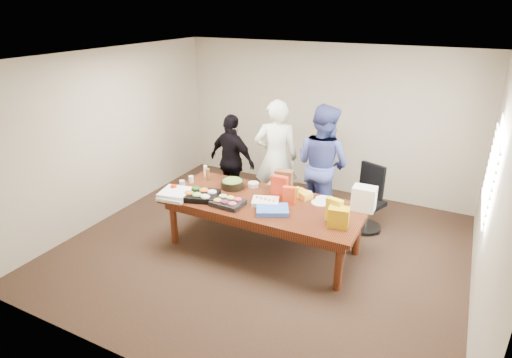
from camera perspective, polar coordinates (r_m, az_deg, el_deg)
The scene contains 39 objects.
floor at distance 6.26m, azimuth 0.96°, elevation -9.37°, with size 5.50×5.00×0.02m, color #47301E.
ceiling at distance 5.34m, azimuth 1.16°, elevation 16.19°, with size 5.50×5.00×0.02m, color white.
wall_back at distance 7.88m, azimuth 9.09°, elevation 8.00°, with size 5.50×0.04×2.70m, color beige.
wall_front at distance 3.79m, azimuth -15.92°, elevation -9.54°, with size 5.50×0.04×2.70m, color beige.
wall_left at distance 7.23m, azimuth -19.06°, elevation 5.68°, with size 0.04×5.00×2.70m, color beige.
wall_right at distance 5.19m, azimuth 29.58°, elevation -2.72°, with size 0.04×5.00×2.70m, color beige.
window_panel at distance 5.69m, azimuth 29.49°, elevation 1.05°, with size 0.03×1.40×1.10m, color white.
window_blinds at distance 5.69m, azimuth 29.10°, elevation 1.12°, with size 0.04×1.36×1.00m, color beige.
conference_table at distance 6.07m, azimuth 0.99°, elevation -6.29°, with size 2.80×1.20×0.75m, color #4C1C0F.
office_chair at distance 6.73m, azimuth 14.89°, elevation -2.87°, with size 0.51×0.51×0.99m, color black.
person_center at distance 6.91m, azimuth 2.74°, elevation 2.86°, with size 0.71×0.47×1.94m, color white.
person_right at distance 6.71m, azimuth 8.95°, elevation 1.94°, with size 0.94×0.73×1.93m, color #3C468B.
person_left at distance 7.24m, azimuth -3.25°, elevation 2.46°, with size 0.95×0.40×1.63m, color black.
veggie_tray at distance 6.04m, azimuth -7.52°, elevation -2.25°, with size 0.50×0.39×0.08m, color black.
fruit_tray at distance 5.80m, azimuth -3.85°, elevation -3.24°, with size 0.43×0.33×0.06m, color black.
sheet_cake at distance 5.82m, azimuth 1.28°, elevation -3.10°, with size 0.36×0.27×0.06m, color white.
salad_bowl at distance 6.33m, azimuth -3.22°, elevation -0.69°, with size 0.35×0.35×0.11m, color black.
chip_bag_blue at distance 5.60m, azimuth 2.24°, elevation -4.21°, with size 0.42×0.32×0.06m, color blue.
chip_bag_red at distance 5.94m, azimuth 3.19°, elevation -1.13°, with size 0.23×0.10×0.34m, color red.
chip_bag_yellow at distance 5.40m, azimuth 10.54°, elevation -4.21°, with size 0.21×0.08×0.32m, color yellow.
chip_bag_orange at distance 5.79m, azimuth 4.48°, elevation -2.26°, with size 0.17×0.07×0.26m, color #EC3E11.
mayo_jar at distance 6.25m, azimuth 3.59°, elevation -0.84°, with size 0.09×0.09×0.14m, color white.
mustard_bottle at distance 6.01m, azimuth 5.68°, elevation -1.82°, with size 0.06×0.06×0.16m, color yellow.
dressing_bottle at distance 6.62m, azimuth -6.56°, elevation 0.64°, with size 0.06×0.06×0.19m, color brown.
ranch_bottle at distance 6.78m, azimuth -6.87°, elevation 1.11°, with size 0.06×0.06×0.18m, color white.
banana_bunch at distance 6.05m, azimuth 6.41°, elevation -2.07°, with size 0.26×0.15×0.09m, color yellow.
bread_loaf at distance 6.20m, azimuth 2.95°, elevation -1.18°, with size 0.29×0.13×0.12m, color olive.
kraft_bag at distance 6.17m, azimuth 3.77°, elevation -0.24°, with size 0.25×0.15×0.33m, color brown.
red_cup at distance 6.25m, azimuth -11.08°, elevation -1.35°, with size 0.09×0.09×0.12m, color red.
clear_cup_a at distance 6.40m, azimuth -9.98°, elevation -0.71°, with size 0.09×0.09×0.12m, color silver.
clear_cup_b at distance 6.58m, azimuth -8.79°, elevation -0.04°, with size 0.08×0.08×0.10m, color white.
pizza_box_lower at distance 6.12m, azimuth -10.92°, elevation -2.28°, with size 0.40×0.40×0.05m, color silver.
pizza_box_upper at distance 6.13m, azimuth -10.89°, elevation -1.77°, with size 0.40×0.40×0.05m, color white.
plate_a at distance 5.92m, azimuth 8.65°, elevation -3.20°, with size 0.24×0.24×0.01m, color white.
plate_b at distance 6.03m, azimuth 9.18°, elevation -2.72°, with size 0.24×0.24×0.02m, color white.
dip_bowl_a at distance 6.10m, azimuth 6.88°, elevation -2.02°, with size 0.15×0.15×0.06m, color beige.
dip_bowl_b at distance 6.36m, azimuth -0.36°, elevation -0.76°, with size 0.16×0.16×0.06m, color silver.
grocery_bag_white at distance 5.79m, azimuth 14.43°, elevation -2.57°, with size 0.31×0.22×0.33m, color white.
grocery_bag_yellow at distance 5.31m, azimuth 11.13°, elevation -5.09°, with size 0.25×0.18×0.25m, color gold.
Camera 1 is at (2.30, -4.78, 3.32)m, focal length 29.49 mm.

